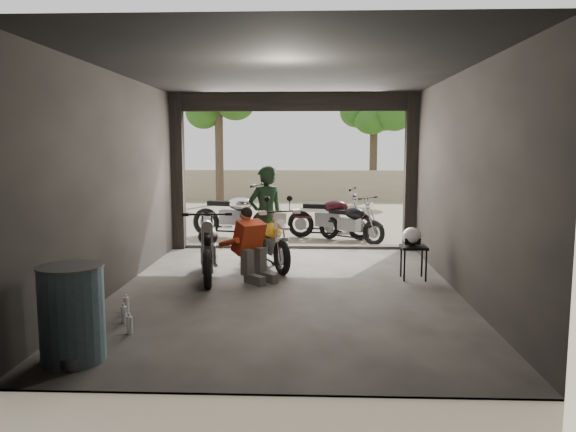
# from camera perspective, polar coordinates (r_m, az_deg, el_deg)

# --- Properties ---
(ground) EXTENTS (80.00, 80.00, 0.00)m
(ground) POSITION_cam_1_polar(r_m,az_deg,el_deg) (8.37, -0.16, -7.69)
(ground) COLOR #7A6D56
(ground) RESTS_ON ground
(garage) EXTENTS (7.00, 7.13, 3.20)m
(garage) POSITION_cam_1_polar(r_m,az_deg,el_deg) (8.68, -0.01, 1.43)
(garage) COLOR #2D2B28
(garage) RESTS_ON ground
(boundary_wall) EXTENTS (18.00, 0.30, 1.20)m
(boundary_wall) POSITION_cam_1_polar(r_m,az_deg,el_deg) (22.14, 1.38, 3.14)
(boundary_wall) COLOR gray
(boundary_wall) RESTS_ON ground
(tree_left) EXTENTS (2.20, 2.20, 5.60)m
(tree_left) POSITION_cam_1_polar(r_m,az_deg,el_deg) (20.94, -7.08, 12.13)
(tree_left) COLOR #382B1E
(tree_left) RESTS_ON ground
(tree_right) EXTENTS (2.20, 2.20, 5.00)m
(tree_right) POSITION_cam_1_polar(r_m,az_deg,el_deg) (22.27, 8.76, 10.70)
(tree_right) COLOR #382B1E
(tree_right) RESTS_ON ground
(main_bike) EXTENTS (1.27, 1.76, 1.09)m
(main_bike) POSITION_cam_1_polar(r_m,az_deg,el_deg) (9.86, -1.88, -2.19)
(main_bike) COLOR beige
(main_bike) RESTS_ON ground
(left_bike) EXTENTS (0.95, 1.77, 1.14)m
(left_bike) POSITION_cam_1_polar(r_m,az_deg,el_deg) (9.11, -8.10, -2.87)
(left_bike) COLOR black
(left_bike) RESTS_ON ground
(outside_bike_a) EXTENTS (2.00, 1.18, 1.27)m
(outside_bike_a) POSITION_cam_1_polar(r_m,az_deg,el_deg) (13.19, -5.39, 0.54)
(outside_bike_a) COLOR black
(outside_bike_a) RESTS_ON ground
(outside_bike_b) EXTENTS (1.89, 1.11, 1.20)m
(outside_bike_b) POSITION_cam_1_polar(r_m,az_deg,el_deg) (12.98, 4.31, 0.28)
(outside_bike_b) COLOR #3C0E17
(outside_bike_b) RESTS_ON ground
(outside_bike_c) EXTENTS (1.59, 1.49, 1.05)m
(outside_bike_c) POSITION_cam_1_polar(r_m,az_deg,el_deg) (12.57, 6.39, -0.30)
(outside_bike_c) COLOR black
(outside_bike_c) RESTS_ON ground
(rider) EXTENTS (0.78, 0.70, 1.80)m
(rider) POSITION_cam_1_polar(r_m,az_deg,el_deg) (9.93, -2.28, -0.07)
(rider) COLOR black
(rider) RESTS_ON ground
(mechanic) EXTENTS (0.96, 0.97, 1.14)m
(mechanic) POSITION_cam_1_polar(r_m,az_deg,el_deg) (8.85, -3.52, -3.11)
(mechanic) COLOR #BE3B19
(mechanic) RESTS_ON ground
(stool) EXTENTS (0.40, 0.40, 0.56)m
(stool) POSITION_cam_1_polar(r_m,az_deg,el_deg) (9.18, 12.65, -3.44)
(stool) COLOR black
(stool) RESTS_ON ground
(helmet) EXTENTS (0.32, 0.34, 0.29)m
(helmet) POSITION_cam_1_polar(r_m,az_deg,el_deg) (9.19, 12.45, -2.03)
(helmet) COLOR white
(helmet) RESTS_ON stool
(oil_drum) EXTENTS (0.76, 0.76, 0.97)m
(oil_drum) POSITION_cam_1_polar(r_m,az_deg,el_deg) (6.01, -21.08, -9.34)
(oil_drum) COLOR #446373
(oil_drum) RESTS_ON ground
(sign_post) EXTENTS (0.71, 0.08, 2.13)m
(sign_post) POSITION_cam_1_polar(r_m,az_deg,el_deg) (11.09, 16.23, 3.10)
(sign_post) COLOR black
(sign_post) RESTS_ON ground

